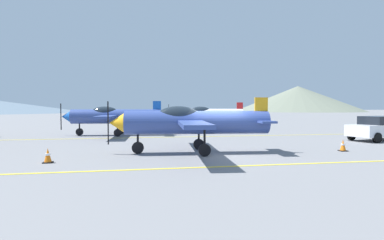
% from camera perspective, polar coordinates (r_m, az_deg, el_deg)
% --- Properties ---
extents(ground_plane, '(400.00, 400.00, 0.00)m').
position_cam_1_polar(ground_plane, '(15.22, 5.24, -6.08)').
color(ground_plane, slate).
extents(apron_line_near, '(80.00, 0.16, 0.01)m').
position_cam_1_polar(apron_line_near, '(12.20, 9.36, -8.19)').
color(apron_line_near, yellow).
rests_on(apron_line_near, ground_plane).
extents(apron_line_far, '(80.00, 0.16, 0.01)m').
position_cam_1_polar(apron_line_far, '(23.54, -0.43, -3.06)').
color(apron_line_far, yellow).
rests_on(apron_line_far, ground_plane).
extents(airplane_near, '(7.87, 9.05, 2.71)m').
position_cam_1_polar(airplane_near, '(15.22, -0.16, -0.30)').
color(airplane_near, '#33478C').
rests_on(airplane_near, ground_plane).
extents(airplane_mid, '(7.87, 9.05, 2.71)m').
position_cam_1_polar(airplane_mid, '(25.57, -14.14, 0.71)').
color(airplane_mid, '#33478C').
rests_on(airplane_mid, ground_plane).
extents(airplane_far, '(7.91, 9.04, 2.71)m').
position_cam_1_polar(airplane_far, '(32.87, 2.64, 1.14)').
color(airplane_far, silver).
rests_on(airplane_far, ground_plane).
extents(car_sedan, '(4.62, 2.86, 1.62)m').
position_cam_1_polar(car_sedan, '(24.39, 30.67, -1.23)').
color(car_sedan, white).
rests_on(car_sedan, ground_plane).
extents(traffic_cone_front, '(0.36, 0.36, 0.59)m').
position_cam_1_polar(traffic_cone_front, '(13.92, -24.63, -5.88)').
color(traffic_cone_front, black).
rests_on(traffic_cone_front, ground_plane).
extents(traffic_cone_side, '(0.36, 0.36, 0.59)m').
position_cam_1_polar(traffic_cone_side, '(17.70, 25.64, -4.17)').
color(traffic_cone_side, black).
rests_on(traffic_cone_side, ground_plane).
extents(hill_centerleft, '(61.74, 61.74, 12.41)m').
position_cam_1_polar(hill_centerleft, '(163.05, 18.59, 3.65)').
color(hill_centerleft, slate).
rests_on(hill_centerleft, ground_plane).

